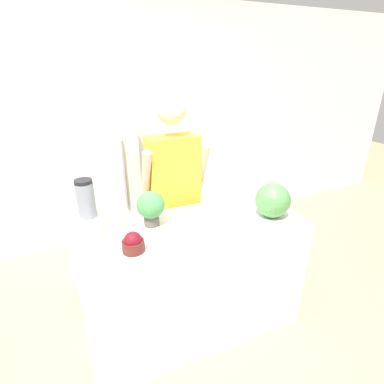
% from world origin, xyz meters
% --- Properties ---
extents(ground_plane, '(14.00, 14.00, 0.00)m').
position_xyz_m(ground_plane, '(0.00, 0.00, 0.00)').
color(ground_plane, tan).
extents(wall_back, '(8.00, 0.06, 2.60)m').
position_xyz_m(wall_back, '(0.00, 1.98, 1.30)').
color(wall_back, white).
rests_on(wall_back, ground_plane).
extents(counter_island, '(1.60, 0.65, 0.92)m').
position_xyz_m(counter_island, '(0.00, 0.32, 0.46)').
color(counter_island, white).
rests_on(counter_island, ground_plane).
extents(refrigerator, '(0.73, 0.75, 1.77)m').
position_xyz_m(refrigerator, '(-0.51, 1.57, 0.88)').
color(refrigerator, white).
rests_on(refrigerator, ground_plane).
extents(person, '(0.56, 0.27, 1.75)m').
position_xyz_m(person, '(0.06, 0.88, 0.91)').
color(person, '#4C608C').
rests_on(person, ground_plane).
extents(cutting_board, '(0.34, 0.25, 0.01)m').
position_xyz_m(cutting_board, '(0.55, 0.21, 0.93)').
color(cutting_board, white).
rests_on(cutting_board, counter_island).
extents(watermelon, '(0.25, 0.25, 0.25)m').
position_xyz_m(watermelon, '(0.58, 0.21, 1.06)').
color(watermelon, '#4C8C47').
rests_on(watermelon, cutting_board).
extents(bowl_cherries, '(0.14, 0.14, 0.13)m').
position_xyz_m(bowl_cherries, '(-0.46, 0.20, 0.97)').
color(bowl_cherries, '#511E19').
rests_on(bowl_cherries, counter_island).
extents(bowl_cream, '(0.16, 0.16, 0.09)m').
position_xyz_m(bowl_cream, '(-0.23, 0.24, 0.95)').
color(bowl_cream, white).
rests_on(bowl_cream, counter_island).
extents(blender, '(0.15, 0.15, 0.38)m').
position_xyz_m(blender, '(-0.67, 0.54, 1.09)').
color(blender, silver).
rests_on(blender, counter_island).
extents(potted_plant, '(0.19, 0.19, 0.25)m').
position_xyz_m(potted_plant, '(-0.26, 0.47, 1.06)').
color(potted_plant, '#514C47').
rests_on(potted_plant, counter_island).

